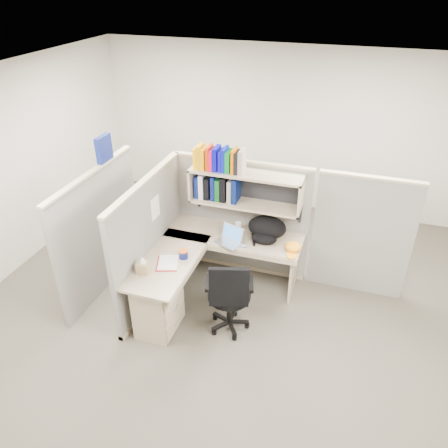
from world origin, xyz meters
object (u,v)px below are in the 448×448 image
(backpack, at_px, (266,230))
(snack_canister, at_px, (183,254))
(laptop, at_px, (228,236))
(task_chair, at_px, (229,306))
(desk, at_px, (180,287))

(backpack, bearing_deg, snack_canister, -141.42)
(backpack, bearing_deg, laptop, -152.25)
(laptop, height_order, backpack, backpack)
(backpack, distance_m, task_chair, 1.08)
(laptop, xyz_separation_m, task_chair, (0.25, -0.70, -0.48))
(desk, bearing_deg, backpack, 47.10)
(desk, relative_size, laptop, 5.71)
(laptop, bearing_deg, snack_canister, -112.29)
(snack_canister, bearing_deg, laptop, 48.50)
(laptop, distance_m, snack_canister, 0.61)
(desk, height_order, task_chair, task_chair)
(desk, xyz_separation_m, backpack, (0.81, 0.88, 0.43))
(backpack, xyz_separation_m, snack_canister, (-0.83, -0.69, -0.09))
(backpack, relative_size, snack_canister, 4.32)
(desk, bearing_deg, task_chair, -5.67)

